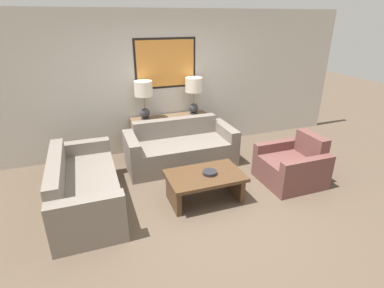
% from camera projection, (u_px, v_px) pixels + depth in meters
% --- Properties ---
extents(ground_plane, '(20.00, 20.00, 0.00)m').
position_uv_depth(ground_plane, '(212.00, 206.00, 4.29)').
color(ground_plane, brown).
extents(back_wall, '(7.71, 0.12, 2.65)m').
position_uv_depth(back_wall, '(166.00, 83.00, 5.78)').
color(back_wall, beige).
rests_on(back_wall, ground_plane).
extents(console_table, '(1.51, 0.36, 0.73)m').
position_uv_depth(console_table, '(171.00, 134.00, 5.94)').
color(console_table, brown).
rests_on(console_table, ground_plane).
extents(table_lamp_left, '(0.33, 0.33, 0.72)m').
position_uv_depth(table_lamp_left, '(144.00, 93.00, 5.45)').
color(table_lamp_left, '#333338').
rests_on(table_lamp_left, console_table).
extents(table_lamp_right, '(0.33, 0.33, 0.72)m').
position_uv_depth(table_lamp_right, '(194.00, 89.00, 5.76)').
color(table_lamp_right, '#333338').
rests_on(table_lamp_right, console_table).
extents(couch_by_back_wall, '(1.93, 0.86, 0.78)m').
position_uv_depth(couch_by_back_wall, '(180.00, 149.00, 5.43)').
color(couch_by_back_wall, slate).
rests_on(couch_by_back_wall, ground_plane).
extents(couch_by_side, '(0.86, 1.93, 0.78)m').
position_uv_depth(couch_by_side, '(84.00, 189.00, 4.19)').
color(couch_by_side, slate).
rests_on(couch_by_side, ground_plane).
extents(coffee_table, '(1.09, 0.70, 0.43)m').
position_uv_depth(coffee_table, '(205.00, 181.00, 4.34)').
color(coffee_table, '#4C331E').
rests_on(coffee_table, ground_plane).
extents(decorative_bowl, '(0.21, 0.21, 0.05)m').
position_uv_depth(decorative_bowl, '(210.00, 173.00, 4.28)').
color(decorative_bowl, '#232328').
rests_on(decorative_bowl, coffee_table).
extents(armchair_near_back_wall, '(0.89, 0.88, 0.78)m').
position_uv_depth(armchair_near_back_wall, '(292.00, 166.00, 4.84)').
color(armchair_near_back_wall, brown).
rests_on(armchair_near_back_wall, ground_plane).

